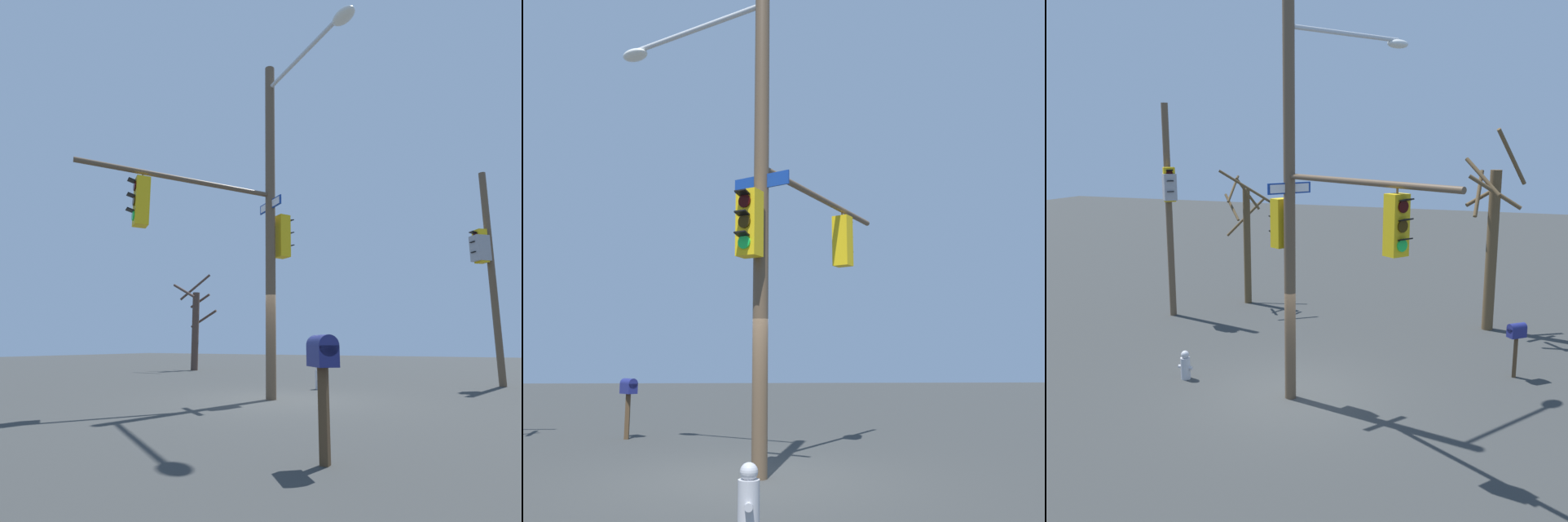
% 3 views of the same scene
% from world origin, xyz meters
% --- Properties ---
extents(ground_plane, '(80.00, 80.00, 0.00)m').
position_xyz_m(ground_plane, '(0.00, 0.00, 0.00)').
color(ground_plane, '#343635').
extents(main_signal_pole_assembly, '(4.60, 5.64, 8.76)m').
position_xyz_m(main_signal_pole_assembly, '(-0.58, 0.32, 4.68)').
color(main_signal_pole_assembly, brown).
rests_on(main_signal_pole_assembly, ground).
extents(secondary_pole_assembly, '(0.66, 0.69, 7.02)m').
position_xyz_m(secondary_pole_assembly, '(6.12, -4.64, 3.92)').
color(secondary_pole_assembly, brown).
rests_on(secondary_pole_assembly, ground).
extents(fire_hydrant, '(0.38, 0.24, 0.73)m').
position_xyz_m(fire_hydrant, '(2.86, 0.02, 0.34)').
color(fire_hydrant, '#B2B2B7').
rests_on(fire_hydrant, ground).
extents(mailbox, '(0.49, 0.47, 1.41)m').
position_xyz_m(mailbox, '(-4.85, -2.90, 1.11)').
color(mailbox, '#4C3823').
rests_on(mailbox, ground).
extents(bare_tree_behind_pole, '(2.19, 1.90, 5.03)m').
position_xyz_m(bare_tree_behind_pole, '(8.70, 8.88, 2.25)').
color(bare_tree_behind_pole, '#48362D').
rests_on(bare_tree_behind_pole, ground).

